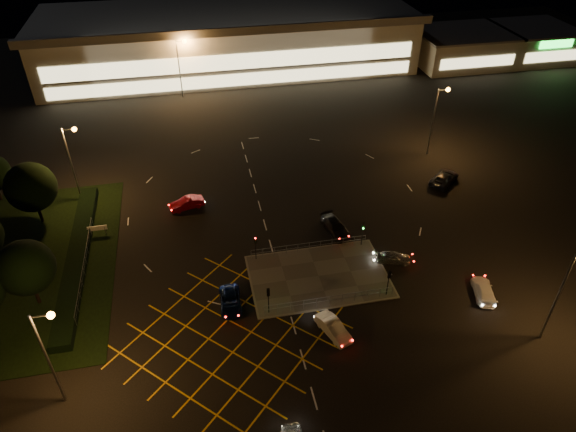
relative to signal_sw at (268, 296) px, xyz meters
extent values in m
plane|color=black|center=(4.00, 5.99, -2.37)|extent=(180.00, 180.00, 0.00)
cube|color=#4C4944|center=(6.00, 3.99, -2.31)|extent=(14.00, 9.00, 0.12)
cube|color=black|center=(-24.00, 11.99, -2.33)|extent=(18.00, 30.00, 0.08)
cube|color=black|center=(-19.00, 11.99, -1.87)|extent=(2.00, 26.00, 1.00)
cube|color=beige|center=(4.00, 67.99, 2.63)|extent=(70.00, 25.00, 10.00)
cube|color=slate|center=(4.00, 67.99, 7.83)|extent=(72.00, 26.50, 0.60)
cube|color=#FFEAA5|center=(4.00, 55.44, 2.63)|extent=(66.00, 0.20, 3.00)
cube|color=#FFEAA5|center=(4.00, 55.44, -0.57)|extent=(66.00, 0.20, 2.20)
cube|color=beige|center=(50.00, 59.99, 0.63)|extent=(18.00, 14.00, 6.00)
cube|color=slate|center=(50.00, 59.99, 3.78)|extent=(18.80, 14.80, 0.40)
cube|color=#FFEAA5|center=(50.00, 52.94, 0.23)|extent=(15.30, 0.20, 2.00)
cube|color=beige|center=(66.00, 59.99, 0.63)|extent=(14.00, 14.00, 6.00)
cube|color=slate|center=(66.00, 59.99, 3.78)|extent=(14.80, 14.80, 0.40)
cube|color=#FFEAA5|center=(66.00, 52.94, 0.23)|extent=(11.90, 0.20, 2.00)
cube|color=#19E533|center=(66.00, 52.84, 2.63)|extent=(7.00, 0.30, 1.40)
cylinder|color=slate|center=(-18.00, -6.01, 2.63)|extent=(0.20, 0.20, 10.00)
cylinder|color=slate|center=(-17.30, -6.01, 7.43)|extent=(1.40, 0.12, 0.12)
sphere|color=orange|center=(-16.60, -6.01, 7.38)|extent=(0.56, 0.56, 0.56)
cylinder|color=slate|center=(24.00, -8.01, 2.63)|extent=(0.20, 0.20, 10.00)
cylinder|color=slate|center=(-20.00, 23.99, 2.63)|extent=(0.20, 0.20, 10.00)
cylinder|color=slate|center=(-19.30, 23.99, 7.43)|extent=(1.40, 0.12, 0.12)
sphere|color=orange|center=(-18.60, 23.99, 7.38)|extent=(0.56, 0.56, 0.56)
cylinder|color=slate|center=(28.00, 25.99, 2.63)|extent=(0.20, 0.20, 10.00)
cylinder|color=slate|center=(28.70, 25.99, 7.43)|extent=(1.40, 0.12, 0.12)
sphere|color=orange|center=(29.40, 25.99, 7.38)|extent=(0.56, 0.56, 0.56)
cylinder|color=slate|center=(-6.00, 53.99, 2.63)|extent=(0.20, 0.20, 10.00)
cylinder|color=slate|center=(-5.30, 53.99, 7.43)|extent=(1.40, 0.12, 0.12)
sphere|color=orange|center=(-4.60, 53.99, 7.38)|extent=(0.56, 0.56, 0.56)
cylinder|color=slate|center=(34.00, 55.99, 2.63)|extent=(0.20, 0.20, 10.00)
cylinder|color=slate|center=(34.70, 55.99, 7.43)|extent=(1.40, 0.12, 0.12)
sphere|color=orange|center=(35.40, 55.99, 7.38)|extent=(0.56, 0.56, 0.56)
cylinder|color=black|center=(0.00, -0.01, -0.75)|extent=(0.10, 0.10, 3.00)
cube|color=black|center=(0.00, -0.01, 0.45)|extent=(0.28, 0.18, 0.90)
sphere|color=#19FF33|center=(0.00, 0.12, 0.45)|extent=(0.16, 0.16, 0.16)
cylinder|color=black|center=(12.00, -0.01, -0.75)|extent=(0.10, 0.10, 3.00)
cube|color=black|center=(12.00, -0.01, 0.45)|extent=(0.28, 0.18, 0.90)
sphere|color=#19FF33|center=(12.00, 0.12, 0.45)|extent=(0.16, 0.16, 0.16)
cylinder|color=black|center=(0.00, 7.99, -0.75)|extent=(0.10, 0.10, 3.00)
cube|color=black|center=(0.00, 7.99, 0.45)|extent=(0.28, 0.18, 0.90)
sphere|color=#FF0C0C|center=(0.00, 7.86, 0.45)|extent=(0.16, 0.16, 0.16)
cylinder|color=black|center=(12.00, 7.99, -0.75)|extent=(0.10, 0.10, 3.00)
cube|color=black|center=(12.00, 7.99, 0.45)|extent=(0.28, 0.18, 0.90)
sphere|color=#19FF33|center=(12.00, 7.86, 0.45)|extent=(0.16, 0.16, 0.16)
cylinder|color=black|center=(-24.00, 19.99, -0.93)|extent=(0.36, 0.36, 2.88)
sphere|color=black|center=(-24.00, 19.99, 2.59)|extent=(5.76, 5.76, 5.76)
cylinder|color=black|center=(-22.00, 5.99, -1.02)|extent=(0.36, 0.36, 2.70)
sphere|color=black|center=(-22.00, 5.99, 2.28)|extent=(5.40, 5.40, 5.40)
imported|color=#BEBEBE|center=(5.40, -3.68, -1.67)|extent=(2.88, 4.46, 1.39)
imported|color=#0B1946|center=(-3.50, 1.76, -1.75)|extent=(2.22, 4.53, 1.24)
imported|color=black|center=(9.81, 10.99, -1.66)|extent=(2.94, 5.20, 1.42)
imported|color=#A0A3A7|center=(14.49, 4.63, -1.74)|extent=(3.95, 2.42, 1.26)
imported|color=#9F0B1B|center=(-6.88, 19.37, -1.66)|extent=(4.50, 2.45, 1.41)
imported|color=black|center=(26.89, 18.27, -1.64)|extent=(5.54, 5.26, 1.46)
imported|color=white|center=(21.50, -1.94, -1.73)|extent=(2.96, 4.75, 1.28)
camera|label=1|loc=(-5.18, -34.06, 34.69)|focal=32.00mm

